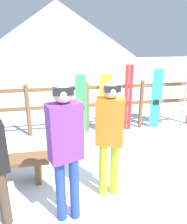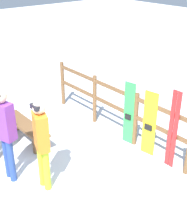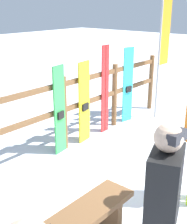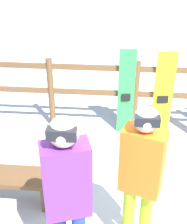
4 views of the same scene
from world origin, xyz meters
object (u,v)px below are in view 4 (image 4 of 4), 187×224
person_purple (67,193)px  snowboard_green (126,93)px  snowboard_yellow (163,95)px  person_orange (141,174)px

person_purple → snowboard_green: size_ratio=1.26×
snowboard_yellow → person_orange: bearing=-101.9°
snowboard_green → snowboard_yellow: (0.58, -0.00, -0.01)m
person_orange → snowboard_green: person_orange is taller
person_purple → snowboard_green: person_purple is taller
person_purple → snowboard_yellow: bearing=67.2°
person_orange → snowboard_green: (-0.11, 2.24, -0.31)m
person_orange → snowboard_yellow: size_ratio=1.21×
person_orange → snowboard_yellow: person_orange is taller
person_purple → snowboard_yellow: 2.84m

